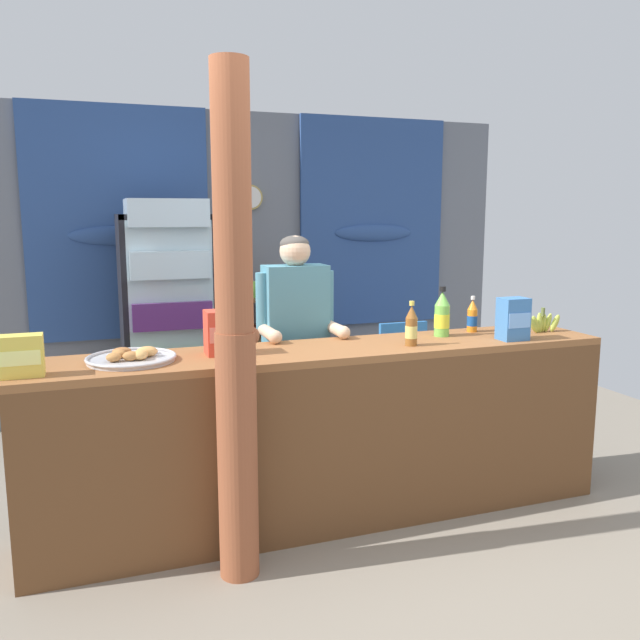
{
  "coord_description": "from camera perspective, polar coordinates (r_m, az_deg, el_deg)",
  "views": [
    {
      "loc": [
        -1.37,
        -2.95,
        1.74
      ],
      "look_at": [
        -0.08,
        0.65,
        1.11
      ],
      "focal_mm": 36.63,
      "sensor_mm": 36.0,
      "label": 1
    }
  ],
  "objects": [
    {
      "name": "snack_box_instant_noodle",
      "position": [
        3.27,
        -24.84,
        -2.88
      ],
      "size": [
        0.21,
        0.11,
        0.19
      ],
      "color": "#EAD14C",
      "rests_on": "stall_counter"
    },
    {
      "name": "pastry_tray",
      "position": [
        3.43,
        -16.12,
        -3.14
      ],
      "size": [
        0.45,
        0.45,
        0.07
      ],
      "color": "#BCBCC1",
      "rests_on": "stall_counter"
    },
    {
      "name": "bottle_shelf_rack",
      "position": [
        5.67,
        -5.06,
        -2.08
      ],
      "size": [
        0.48,
        0.28,
        1.19
      ],
      "color": "brown",
      "rests_on": "ground"
    },
    {
      "name": "ground_plane",
      "position": [
        4.58,
        -0.87,
        -12.95
      ],
      "size": [
        6.94,
        6.94,
        0.0
      ],
      "primitive_type": "plane",
      "color": "gray"
    },
    {
      "name": "snack_box_crackers",
      "position": [
        3.48,
        -8.66,
        -1.08
      ],
      "size": [
        0.16,
        0.15,
        0.23
      ],
      "color": "#E5422D",
      "rests_on": "stall_counter"
    },
    {
      "name": "timber_post",
      "position": [
        3.02,
        -7.42,
        -1.97
      ],
      "size": [
        0.21,
        0.19,
        2.4
      ],
      "color": "#995133",
      "rests_on": "ground"
    },
    {
      "name": "snack_box_biscuit",
      "position": [
        4.0,
        16.51,
        0.09
      ],
      "size": [
        0.16,
        0.13,
        0.25
      ],
      "color": "#3D75B7",
      "rests_on": "stall_counter"
    },
    {
      "name": "stall_counter",
      "position": [
        3.62,
        1.48,
        -8.78
      ],
      "size": [
        3.28,
        0.56,
        1.0
      ],
      "color": "#935B33",
      "rests_on": "ground"
    },
    {
      "name": "banana_bunch",
      "position": [
        4.32,
        18.85,
        -0.24
      ],
      "size": [
        0.28,
        0.07,
        0.16
      ],
      "color": "#B7C647",
      "rests_on": "stall_counter"
    },
    {
      "name": "back_wall_curtained",
      "position": [
        5.84,
        -6.16,
        5.42
      ],
      "size": [
        4.79,
        0.22,
        2.59
      ],
      "color": "slate",
      "rests_on": "ground"
    },
    {
      "name": "drink_fridge",
      "position": [
        5.12,
        -13.12,
        0.86
      ],
      "size": [
        0.69,
        0.65,
        1.84
      ],
      "color": "black",
      "rests_on": "ground"
    },
    {
      "name": "soda_bottle_iced_tea",
      "position": [
        3.7,
        7.99,
        -0.59
      ],
      "size": [
        0.07,
        0.07,
        0.25
      ],
      "color": "brown",
      "rests_on": "stall_counter"
    },
    {
      "name": "plastic_lawn_chair",
      "position": [
        5.52,
        6.63,
        -3.76
      ],
      "size": [
        0.44,
        0.44,
        0.86
      ],
      "color": "#3884D6",
      "rests_on": "ground"
    },
    {
      "name": "shopkeeper",
      "position": [
        4.05,
        -2.12,
        -1.02
      ],
      "size": [
        0.5,
        0.42,
        1.6
      ],
      "color": "#28282D",
      "rests_on": "ground"
    },
    {
      "name": "soda_bottle_lime_soda",
      "position": [
        4.02,
        10.61,
        0.42
      ],
      "size": [
        0.09,
        0.09,
        0.3
      ],
      "color": "#75C64C",
      "rests_on": "stall_counter"
    },
    {
      "name": "soda_bottle_orange_soda",
      "position": [
        4.21,
        13.16,
        0.29
      ],
      "size": [
        0.06,
        0.06,
        0.23
      ],
      "color": "orange",
      "rests_on": "stall_counter"
    }
  ]
}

